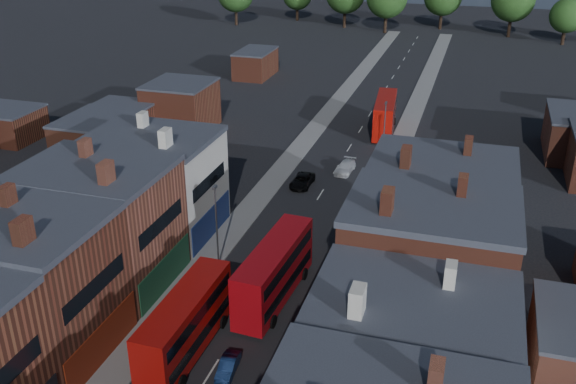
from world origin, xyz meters
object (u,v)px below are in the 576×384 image
Objects in this scene: car_1 at (228,366)px; bus_1 at (274,271)px; bus_0 at (186,323)px; car_2 at (302,181)px; bus_2 at (385,114)px; car_3 at (345,167)px.

bus_1 is at bearing 82.86° from car_1.
car_2 is (-0.16, 32.18, -2.01)m from bus_0.
bus_2 is at bearing 84.29° from bus_0.
bus_1 is 1.01× the size of bus_2.
bus_1 reaches higher than bus_0.
bus_0 is 3.52× the size of car_1.
car_1 is (-2.30, -55.35, -2.21)m from bus_2.
car_1 is 0.72× the size of car_3.
bus_1 reaches higher than bus_2.
bus_0 reaches higher than car_1.
bus_0 reaches higher than car_2.
bus_0 is at bearing -101.86° from bus_2.
bus_1 reaches higher than car_2.
car_2 is (-6.21, -21.99, -2.09)m from bus_2.
bus_1 is at bearing -98.01° from bus_2.
car_3 reaches higher than car_1.
car_2 is at bearing 103.80° from bus_1.
bus_0 is 32.24m from car_2.
car_3 is (0.09, 38.97, 0.12)m from car_1.
car_1 is at bearing -88.11° from bus_1.
car_2 is (-4.21, 23.47, -2.12)m from bus_1.
car_2 is 6.89m from car_3.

